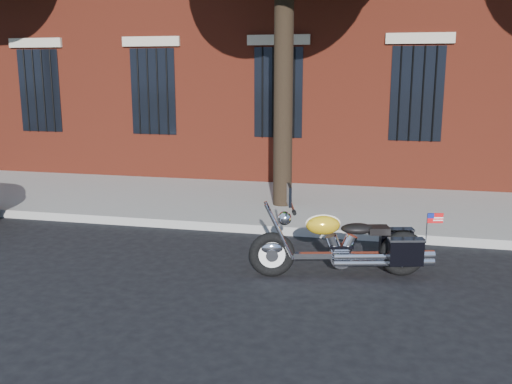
# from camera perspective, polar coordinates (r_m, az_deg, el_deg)

# --- Properties ---
(ground) EXTENTS (120.00, 120.00, 0.00)m
(ground) POSITION_cam_1_polar(r_m,az_deg,el_deg) (8.49, -4.24, -6.45)
(ground) COLOR black
(ground) RESTS_ON ground
(curb) EXTENTS (40.00, 0.16, 0.15)m
(curb) POSITION_cam_1_polar(r_m,az_deg,el_deg) (9.73, -1.87, -3.53)
(curb) COLOR gray
(curb) RESTS_ON ground
(sidewalk) EXTENTS (40.00, 3.60, 0.15)m
(sidewalk) POSITION_cam_1_polar(r_m,az_deg,el_deg) (11.50, 0.50, -1.08)
(sidewalk) COLOR gray
(sidewalk) RESTS_ON ground
(motorcycle) EXTENTS (2.46, 1.06, 1.24)m
(motorcycle) POSITION_cam_1_polar(r_m,az_deg,el_deg) (7.64, 9.09, -5.38)
(motorcycle) COLOR black
(motorcycle) RESTS_ON ground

